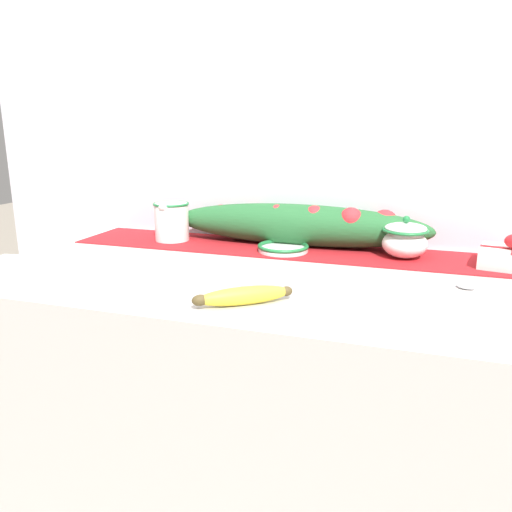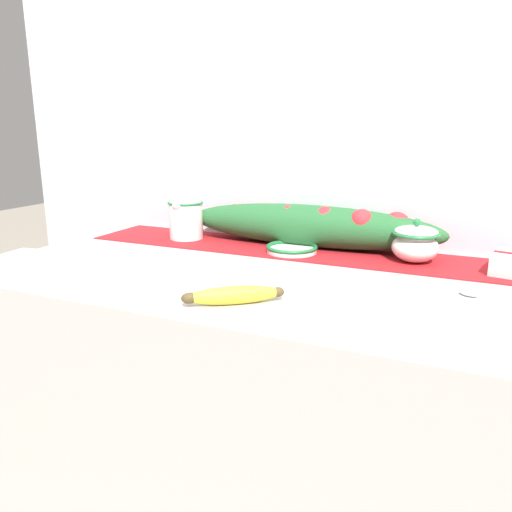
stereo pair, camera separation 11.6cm
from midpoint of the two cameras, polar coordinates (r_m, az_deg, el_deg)
The scene contains 10 objects.
countertop at distance 1.40m, azimuth -1.06°, elevation -19.04°, with size 1.42×0.72×0.86m, color #B7B2AD.
back_wall at distance 1.53m, azimuth 3.60°, elevation 14.31°, with size 2.22×0.04×2.40m, color silver.
table_runner at distance 1.43m, azimuth 1.90°, elevation 0.71°, with size 1.31×0.23×0.00m, color #A8191E.
cream_pitcher at distance 1.56m, azimuth -11.72°, elevation 4.03°, with size 0.11×0.13×0.12m.
sugar_bowl at distance 1.37m, azimuth 14.35°, elevation 1.84°, with size 0.12×0.12×0.11m.
small_dish at distance 1.40m, azimuth 0.75°, elevation 0.92°, with size 0.14×0.14×0.02m.
banana at distance 0.99m, azimuth -4.81°, elevation -4.60°, with size 0.18×0.14×0.04m.
spoon at distance 1.16m, azimuth 19.80°, elevation -3.27°, with size 0.15×0.08×0.01m.
napkin_stack at distance 1.39m, azimuth -28.54°, elevation -1.02°, with size 0.12×0.12×0.02m, color silver.
poinsettia_garland at distance 1.46m, azimuth 2.70°, elevation 3.66°, with size 0.77×0.13×0.12m.
Camera 1 is at (0.33, -1.12, 1.21)m, focal length 35.00 mm.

